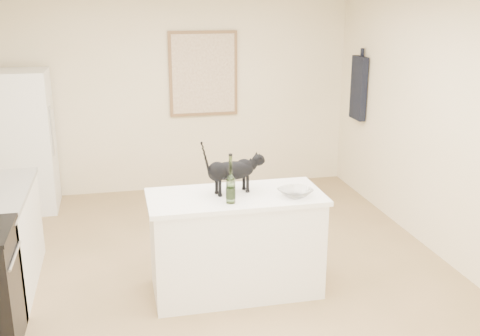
# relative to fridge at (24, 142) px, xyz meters

# --- Properties ---
(floor) EXTENTS (5.50, 5.50, 0.00)m
(floor) POSITION_rel_fridge_xyz_m (1.95, -2.35, -0.85)
(floor) COLOR #9F7F55
(floor) RESTS_ON ground
(wall_back) EXTENTS (4.50, 0.00, 4.50)m
(wall_back) POSITION_rel_fridge_xyz_m (1.95, 0.40, 0.45)
(wall_back) COLOR beige
(wall_back) RESTS_ON ground
(wall_front) EXTENTS (4.50, 0.00, 4.50)m
(wall_front) POSITION_rel_fridge_xyz_m (1.95, -5.10, 0.45)
(wall_front) COLOR beige
(wall_front) RESTS_ON ground
(wall_right) EXTENTS (0.00, 5.50, 5.50)m
(wall_right) POSITION_rel_fridge_xyz_m (4.20, -2.35, 0.45)
(wall_right) COLOR beige
(wall_right) RESTS_ON ground
(island_base) EXTENTS (1.44, 0.67, 0.86)m
(island_base) POSITION_rel_fridge_xyz_m (2.05, -2.55, -0.42)
(island_base) COLOR white
(island_base) RESTS_ON floor
(island_top) EXTENTS (1.50, 0.70, 0.04)m
(island_top) POSITION_rel_fridge_xyz_m (2.05, -2.55, 0.03)
(island_top) COLOR white
(island_top) RESTS_ON island_base
(fridge) EXTENTS (0.68, 0.68, 1.70)m
(fridge) POSITION_rel_fridge_xyz_m (0.00, 0.00, 0.00)
(fridge) COLOR white
(fridge) RESTS_ON floor
(artwork_frame) EXTENTS (0.90, 0.03, 1.10)m
(artwork_frame) POSITION_rel_fridge_xyz_m (2.25, 0.37, 0.70)
(artwork_frame) COLOR brown
(artwork_frame) RESTS_ON wall_back
(artwork_canvas) EXTENTS (0.82, 0.00, 1.02)m
(artwork_canvas) POSITION_rel_fridge_xyz_m (2.25, 0.35, 0.70)
(artwork_canvas) COLOR beige
(artwork_canvas) RESTS_ON wall_back
(hanging_garment) EXTENTS (0.08, 0.34, 0.80)m
(hanging_garment) POSITION_rel_fridge_xyz_m (4.14, -0.30, 0.55)
(hanging_garment) COLOR black
(hanging_garment) RESTS_ON wall_right
(black_cat) EXTENTS (0.53, 0.26, 0.36)m
(black_cat) POSITION_rel_fridge_xyz_m (2.02, -2.50, 0.23)
(black_cat) COLOR black
(black_cat) RESTS_ON island_top
(wine_bottle) EXTENTS (0.10, 0.10, 0.36)m
(wine_bottle) POSITION_rel_fridge_xyz_m (1.97, -2.73, 0.23)
(wine_bottle) COLOR #305321
(wine_bottle) RESTS_ON island_top
(glass_bowl) EXTENTS (0.35, 0.35, 0.07)m
(glass_bowl) POSITION_rel_fridge_xyz_m (2.53, -2.70, 0.08)
(glass_bowl) COLOR silver
(glass_bowl) RESTS_ON island_top
(fridge_paper) EXTENTS (0.02, 0.12, 0.16)m
(fridge_paper) POSITION_rel_fridge_xyz_m (0.34, 0.11, 0.44)
(fridge_paper) COLOR beige
(fridge_paper) RESTS_ON fridge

